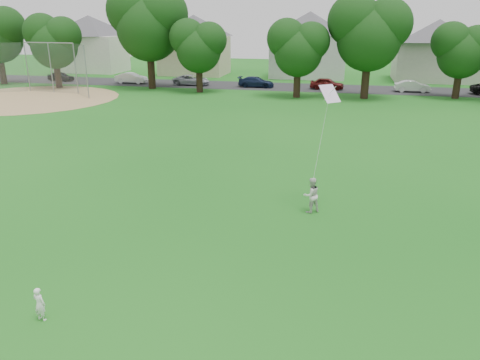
% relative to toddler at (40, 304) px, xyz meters
% --- Properties ---
extents(ground, '(160.00, 160.00, 0.00)m').
position_rel_toddler_xyz_m(ground, '(2.44, 3.88, -0.49)').
color(ground, '#145B15').
rests_on(ground, ground).
extents(street, '(90.00, 7.00, 0.01)m').
position_rel_toddler_xyz_m(street, '(2.44, 45.88, -0.49)').
color(street, '#2D2D30').
rests_on(street, ground).
extents(dirt_infield, '(18.00, 18.00, 0.02)m').
position_rel_toddler_xyz_m(dirt_infield, '(-23.56, 31.88, -0.48)').
color(dirt_infield, '#9E7F51').
rests_on(dirt_infield, ground).
extents(toddler, '(0.39, 0.29, 0.98)m').
position_rel_toddler_xyz_m(toddler, '(0.00, 0.00, 0.00)').
color(toddler, white).
rests_on(toddler, ground).
extents(older_boy, '(0.93, 0.89, 1.50)m').
position_rel_toddler_xyz_m(older_boy, '(6.48, 9.00, 0.26)').
color(older_boy, silver).
rests_on(older_boy, ground).
extents(kite, '(1.06, 1.04, 4.13)m').
position_rel_toddler_xyz_m(kite, '(6.72, 9.33, 2.48)').
color(kite, white).
rests_on(kite, ground).
extents(baseball_backstop, '(11.82, 3.07, 5.19)m').
position_rel_toddler_xyz_m(baseball_backstop, '(-23.37, 35.64, 2.10)').
color(baseball_backstop, gray).
rests_on(baseball_backstop, ground).
extents(tree_row, '(82.46, 9.86, 11.58)m').
position_rel_toddler_xyz_m(tree_row, '(4.96, 39.98, 5.99)').
color(tree_row, black).
rests_on(tree_row, ground).
extents(parked_cars, '(70.95, 2.21, 1.29)m').
position_rel_toddler_xyz_m(parked_cars, '(7.01, 44.88, 0.13)').
color(parked_cars, black).
rests_on(parked_cars, ground).
extents(house_row, '(77.50, 14.21, 9.97)m').
position_rel_toddler_xyz_m(house_row, '(2.90, 55.88, 4.43)').
color(house_row, white).
rests_on(house_row, ground).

